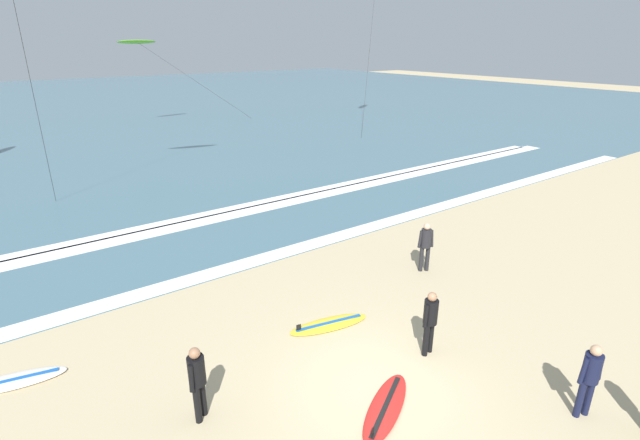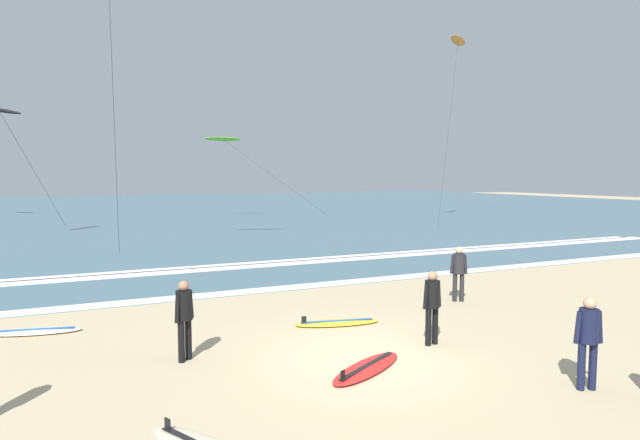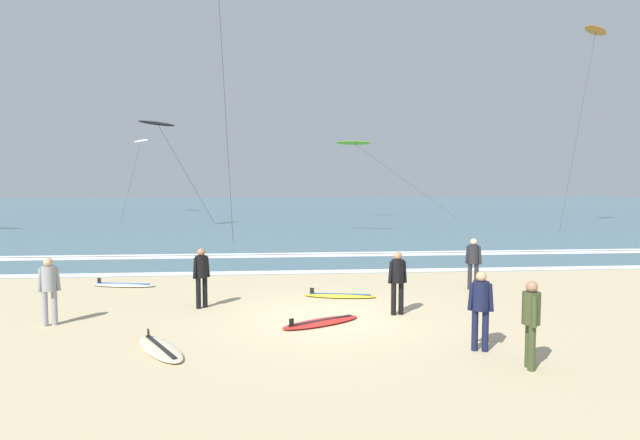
{
  "view_description": "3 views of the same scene",
  "coord_description": "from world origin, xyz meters",
  "px_view_note": "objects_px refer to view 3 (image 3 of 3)",
  "views": [
    {
      "loc": [
        -5.53,
        -5.64,
        6.77
      ],
      "look_at": [
        2.85,
        5.95,
        1.23
      ],
      "focal_mm": 26.05,
      "sensor_mm": 36.0,
      "label": 1
    },
    {
      "loc": [
        -5.0,
        -8.92,
        3.63
      ],
      "look_at": [
        2.64,
        8.08,
        2.05
      ],
      "focal_mm": 29.43,
      "sensor_mm": 36.0,
      "label": 2
    },
    {
      "loc": [
        -1.43,
        -13.27,
        3.39
      ],
      "look_at": [
        0.21,
        5.36,
        2.03
      ],
      "focal_mm": 30.78,
      "sensor_mm": 36.0,
      "label": 3
    }
  ],
  "objects_px": {
    "surfboard_foreground_flat": "(321,322)",
    "kite_black_high_right": "(158,124)",
    "surfer_left_near": "(398,277)",
    "surfer_left_far": "(201,272)",
    "kite_white_far_right": "(141,141)",
    "surfer_foreground_main": "(49,285)",
    "surfer_background_far": "(481,303)",
    "surfboard_near_water": "(160,348)",
    "surfboard_right_spare": "(340,295)",
    "kite_lime_far_left": "(354,143)",
    "surfer_mid_group": "(473,259)",
    "surfboard_left_pile": "(123,285)",
    "surfer_right_near": "(531,316)",
    "kite_orange_high_left": "(596,32)"
  },
  "relations": [
    {
      "from": "surfer_right_near",
      "to": "surfer_left_near",
      "type": "xyz_separation_m",
      "value": [
        -1.47,
        4.13,
        0.0
      ]
    },
    {
      "from": "kite_white_far_right",
      "to": "kite_black_high_right",
      "type": "bearing_deg",
      "value": -73.79
    },
    {
      "from": "surfer_right_near",
      "to": "kite_orange_high_left",
      "type": "relative_size",
      "value": 0.12
    },
    {
      "from": "surfboard_foreground_flat",
      "to": "surfer_background_far",
      "type": "bearing_deg",
      "value": -37.89
    },
    {
      "from": "surfer_left_far",
      "to": "surfboard_left_pile",
      "type": "height_order",
      "value": "surfer_left_far"
    },
    {
      "from": "surfer_foreground_main",
      "to": "kite_black_high_right",
      "type": "bearing_deg",
      "value": 95.74
    },
    {
      "from": "kite_white_far_right",
      "to": "surfboard_left_pile",
      "type": "bearing_deg",
      "value": -77.94
    },
    {
      "from": "surfer_foreground_main",
      "to": "surfer_left_near",
      "type": "distance_m",
      "value": 8.33
    },
    {
      "from": "surfer_foreground_main",
      "to": "surfboard_right_spare",
      "type": "bearing_deg",
      "value": 19.46
    },
    {
      "from": "surfboard_near_water",
      "to": "surfer_background_far",
      "type": "bearing_deg",
      "value": -5.14
    },
    {
      "from": "surfer_left_far",
      "to": "surfboard_foreground_flat",
      "type": "height_order",
      "value": "surfer_left_far"
    },
    {
      "from": "surfer_left_near",
      "to": "surfboard_right_spare",
      "type": "bearing_deg",
      "value": 118.22
    },
    {
      "from": "surfer_left_near",
      "to": "kite_white_far_right",
      "type": "relative_size",
      "value": 0.12
    },
    {
      "from": "surfboard_foreground_flat",
      "to": "kite_black_high_right",
      "type": "xyz_separation_m",
      "value": [
        -8.89,
        25.96,
        7.18
      ]
    },
    {
      "from": "kite_white_far_right",
      "to": "surfer_left_far",
      "type": "bearing_deg",
      "value": -75.17
    },
    {
      "from": "surfer_left_near",
      "to": "surfboard_right_spare",
      "type": "height_order",
      "value": "surfer_left_near"
    },
    {
      "from": "surfer_left_near",
      "to": "surfer_right_near",
      "type": "bearing_deg",
      "value": -70.4
    },
    {
      "from": "surfboard_foreground_flat",
      "to": "surfboard_right_spare",
      "type": "xyz_separation_m",
      "value": [
        0.81,
        2.95,
        0.0
      ]
    },
    {
      "from": "surfboard_right_spare",
      "to": "kite_white_far_right",
      "type": "bearing_deg",
      "value": 109.93
    },
    {
      "from": "surfer_right_near",
      "to": "surfboard_near_water",
      "type": "distance_m",
      "value": 7.1
    },
    {
      "from": "surfer_mid_group",
      "to": "kite_white_far_right",
      "type": "bearing_deg",
      "value": 115.26
    },
    {
      "from": "surfer_left_far",
      "to": "kite_lime_far_left",
      "type": "height_order",
      "value": "kite_lime_far_left"
    },
    {
      "from": "surfer_background_far",
      "to": "kite_orange_high_left",
      "type": "height_order",
      "value": "kite_orange_high_left"
    },
    {
      "from": "surfer_mid_group",
      "to": "surfboard_foreground_flat",
      "type": "xyz_separation_m",
      "value": [
        -5.06,
        -3.64,
        -0.91
      ]
    },
    {
      "from": "kite_lime_far_left",
      "to": "kite_white_far_right",
      "type": "xyz_separation_m",
      "value": [
        -20.45,
        9.4,
        0.71
      ]
    },
    {
      "from": "surfer_foreground_main",
      "to": "kite_black_high_right",
      "type": "xyz_separation_m",
      "value": [
        -2.57,
        25.53,
        6.27
      ]
    },
    {
      "from": "surfboard_left_pile",
      "to": "kite_orange_high_left",
      "type": "relative_size",
      "value": 0.16
    },
    {
      "from": "surfboard_foreground_flat",
      "to": "kite_lime_far_left",
      "type": "height_order",
      "value": "kite_lime_far_left"
    },
    {
      "from": "surfboard_right_spare",
      "to": "kite_lime_far_left",
      "type": "distance_m",
      "value": 33.55
    },
    {
      "from": "surfer_right_near",
      "to": "surfboard_right_spare",
      "type": "height_order",
      "value": "surfer_right_near"
    },
    {
      "from": "surfer_background_far",
      "to": "surfboard_foreground_flat",
      "type": "relative_size",
      "value": 0.75
    },
    {
      "from": "kite_black_high_right",
      "to": "surfer_left_near",
      "type": "bearing_deg",
      "value": -66.65
    },
    {
      "from": "surfboard_near_water",
      "to": "surfer_left_near",
      "type": "bearing_deg",
      "value": 24.71
    },
    {
      "from": "surfboard_foreground_flat",
      "to": "kite_white_far_right",
      "type": "xyz_separation_m",
      "value": [
        -14.37,
        44.82,
        7.3
      ]
    },
    {
      "from": "surfer_mid_group",
      "to": "kite_orange_high_left",
      "type": "distance_m",
      "value": 28.9
    },
    {
      "from": "kite_orange_high_left",
      "to": "kite_white_far_right",
      "type": "bearing_deg",
      "value": 149.69
    },
    {
      "from": "surfboard_near_water",
      "to": "kite_lime_far_left",
      "type": "relative_size",
      "value": 0.2
    },
    {
      "from": "surfer_mid_group",
      "to": "surfer_background_far",
      "type": "height_order",
      "value": "same"
    },
    {
      "from": "surfboard_foreground_flat",
      "to": "surfer_mid_group",
      "type": "bearing_deg",
      "value": 35.72
    },
    {
      "from": "surfboard_near_water",
      "to": "surfer_right_near",
      "type": "bearing_deg",
      "value": -13.59
    },
    {
      "from": "surfer_foreground_main",
      "to": "surfboard_near_water",
      "type": "relative_size",
      "value": 0.75
    },
    {
      "from": "surfer_left_far",
      "to": "kite_white_far_right",
      "type": "height_order",
      "value": "kite_white_far_right"
    },
    {
      "from": "surfer_background_far",
      "to": "surfer_foreground_main",
      "type": "bearing_deg",
      "value": 163.59
    },
    {
      "from": "surfboard_near_water",
      "to": "kite_black_high_right",
      "type": "height_order",
      "value": "kite_black_high_right"
    },
    {
      "from": "kite_orange_high_left",
      "to": "kite_black_high_right",
      "type": "bearing_deg",
      "value": 176.36
    },
    {
      "from": "surfer_background_far",
      "to": "kite_black_high_right",
      "type": "xyz_separation_m",
      "value": [
        -11.85,
        28.26,
        6.27
      ]
    },
    {
      "from": "surfboard_foreground_flat",
      "to": "kite_white_far_right",
      "type": "bearing_deg",
      "value": 107.78
    },
    {
      "from": "kite_black_high_right",
      "to": "surfboard_foreground_flat",
      "type": "bearing_deg",
      "value": -71.1
    },
    {
      "from": "surfer_background_far",
      "to": "surfer_right_near",
      "type": "xyz_separation_m",
      "value": [
        0.51,
        -1.08,
        0.0
      ]
    },
    {
      "from": "kite_white_far_right",
      "to": "surfboard_right_spare",
      "type": "bearing_deg",
      "value": -70.07
    }
  ]
}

